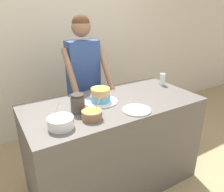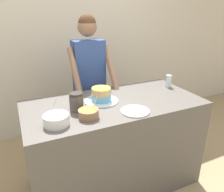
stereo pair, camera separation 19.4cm
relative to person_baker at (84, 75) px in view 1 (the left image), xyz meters
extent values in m
cube|color=beige|center=(0.03, 0.81, 0.26)|extent=(10.00, 0.05, 2.60)
cube|color=#5B5651|center=(0.03, -0.59, -0.58)|extent=(1.64, 0.80, 0.93)
cylinder|color=#2D2D38|center=(-0.08, 0.01, -0.64)|extent=(0.10, 0.10, 0.81)
cylinder|color=#2D2D38|center=(0.08, 0.01, -0.64)|extent=(0.10, 0.10, 0.81)
cube|color=#334C8C|center=(0.00, 0.01, 0.07)|extent=(0.34, 0.19, 0.61)
cylinder|color=#8E664C|center=(-0.20, -0.16, 0.07)|extent=(0.06, 0.38, 0.51)
cylinder|color=#8E664C|center=(0.20, -0.16, 0.07)|extent=(0.06, 0.38, 0.51)
sphere|color=#8E664C|center=(0.00, 0.01, 0.51)|extent=(0.20, 0.20, 0.20)
sphere|color=#51331E|center=(0.00, 0.01, 0.55)|extent=(0.19, 0.19, 0.19)
cylinder|color=silver|center=(-0.07, -0.53, -0.11)|extent=(0.32, 0.32, 0.01)
cylinder|color=#60B7E0|center=(-0.07, -0.53, -0.08)|extent=(0.19, 0.19, 0.06)
cylinder|color=#DBB275|center=(-0.07, -0.53, -0.02)|extent=(0.18, 0.18, 0.06)
cylinder|color=#F2DB4C|center=(-0.07, -0.53, 0.01)|extent=(0.18, 0.18, 0.01)
cylinder|color=white|center=(-0.54, -0.79, -0.08)|extent=(0.19, 0.19, 0.08)
cylinder|color=pink|center=(-0.54, -0.79, -0.04)|extent=(0.16, 0.16, 0.01)
cylinder|color=silver|center=(-0.55, -0.73, -0.02)|extent=(0.09, 0.03, 0.17)
cylinder|color=#936B4C|center=(-0.29, -0.78, -0.08)|extent=(0.16, 0.16, 0.07)
cylinder|color=#EF9938|center=(-0.29, -0.78, -0.05)|extent=(0.14, 0.14, 0.01)
cylinder|color=silver|center=(-0.23, -0.77, -0.03)|extent=(0.03, 0.08, 0.16)
cylinder|color=silver|center=(0.75, -0.46, -0.05)|extent=(0.06, 0.06, 0.13)
cylinder|color=white|center=(0.10, -0.85, -0.11)|extent=(0.24, 0.24, 0.01)
cylinder|color=#4C4742|center=(-0.33, -0.62, -0.05)|extent=(0.12, 0.12, 0.14)
cylinder|color=#322D28|center=(-0.33, -0.62, 0.03)|extent=(0.11, 0.11, 0.02)
camera|label=1|loc=(-0.94, -2.17, 0.69)|focal=35.00mm
camera|label=2|loc=(-0.77, -2.26, 0.69)|focal=35.00mm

